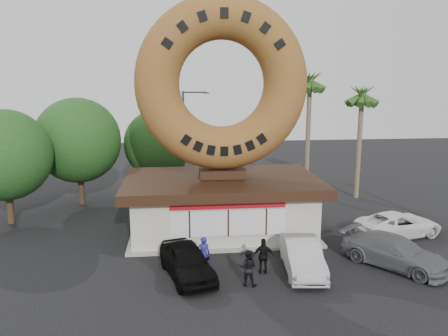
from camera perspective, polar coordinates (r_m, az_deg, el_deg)
name	(u,v)px	position (r m, az deg, el deg)	size (l,w,h in m)	color
ground	(236,276)	(20.65, 1.53, -13.86)	(90.00, 90.00, 0.00)	black
donut_shop	(222,203)	(25.61, -0.26, -4.58)	(11.20, 7.20, 3.80)	silver
giant_donut	(222,84)	(24.64, -0.27, 10.93)	(9.63, 9.63, 2.45)	brown
tree_west	(78,141)	(32.53, -18.53, 3.43)	(6.00, 6.00, 7.65)	#473321
tree_mid	(158,144)	(33.88, -8.62, 3.12)	(5.20, 5.20, 6.63)	#473321
tree_far	(5,155)	(29.76, -26.70, 1.50)	(5.60, 5.60, 7.14)	#473321
palm_near	(310,86)	(34.03, 11.15, 10.50)	(2.60, 2.60, 9.75)	#726651
palm_far	(362,99)	(33.87, 17.57, 8.61)	(2.60, 2.60, 8.75)	#726651
street_lamp	(186,136)	(34.79, -5.04, 4.19)	(2.11, 0.20, 8.00)	#59595E
person_left	(203,254)	(20.76, -2.70, -11.16)	(0.62, 0.41, 1.70)	navy
person_center	(248,268)	(19.46, 3.16, -12.87)	(0.79, 0.62, 1.63)	black
person_right	(264,256)	(20.59, 5.19, -11.40)	(0.99, 0.41, 1.70)	black
car_black	(187,261)	(20.30, -4.84, -12.02)	(1.79, 4.44, 1.51)	black
car_silver	(302,256)	(21.14, 10.17, -11.20)	(1.59, 4.57, 1.50)	#B2B2B7
car_grey	(395,252)	(22.81, 21.38, -10.15)	(2.08, 5.11, 1.48)	slate
car_white	(399,224)	(27.17, 21.85, -6.84)	(2.31, 5.02, 1.39)	white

